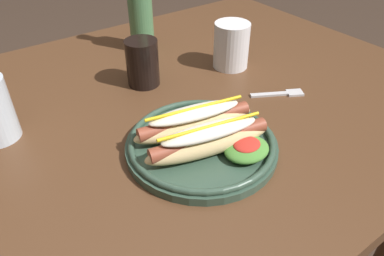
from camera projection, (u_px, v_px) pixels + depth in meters
name	position (u px, v px, depth m)	size (l,w,h in m)	color
dining_table	(156.00, 141.00, 0.83)	(1.36, 0.94, 0.74)	#51331E
hot_dog_plate	(204.00, 138.00, 0.65)	(0.28, 0.28, 0.08)	#334C3D
fork	(281.00, 94.00, 0.82)	(0.11, 0.07, 0.00)	silver
soda_cup	(142.00, 63.00, 0.83)	(0.07, 0.07, 0.11)	black
extra_cup	(231.00, 45.00, 0.90)	(0.09, 0.09, 0.11)	white
glass_bottle	(141.00, 17.00, 0.97)	(0.06, 0.06, 0.23)	#4C7F51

